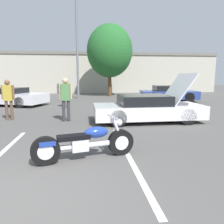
% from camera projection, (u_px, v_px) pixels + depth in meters
% --- Properties ---
extents(ground_plane, '(80.00, 80.00, 0.00)m').
position_uv_depth(ground_plane, '(8.00, 204.00, 3.17)').
color(ground_plane, '#514F4C').
extents(parking_stripe_middle, '(0.12, 4.82, 0.01)m').
position_uv_depth(parking_stripe_middle, '(128.00, 155.00, 5.14)').
color(parking_stripe_middle, white).
rests_on(parking_stripe_middle, ground).
extents(far_building, '(32.00, 4.20, 4.40)m').
position_uv_depth(far_building, '(76.00, 72.00, 25.24)').
color(far_building, '#B2AD9E').
rests_on(far_building, ground).
extents(light_pole, '(1.21, 0.28, 8.24)m').
position_uv_depth(light_pole, '(78.00, 42.00, 17.47)').
color(light_pole, slate).
rests_on(light_pole, ground).
extents(tree_background, '(4.12, 4.12, 6.45)m').
position_uv_depth(tree_background, '(110.00, 51.00, 19.74)').
color(tree_background, brown).
rests_on(tree_background, ground).
extents(motorcycle, '(2.27, 0.87, 0.94)m').
position_uv_depth(motorcycle, '(85.00, 143.00, 4.83)').
color(motorcycle, black).
rests_on(motorcycle, ground).
extents(show_car_hood_open, '(4.37, 1.86, 1.95)m').
position_uv_depth(show_car_hood_open, '(148.00, 108.00, 8.87)').
color(show_car_hood_open, silver).
rests_on(show_car_hood_open, ground).
extents(parked_car_mid_row, '(4.94, 3.48, 1.11)m').
position_uv_depth(parked_car_mid_row, '(9.00, 97.00, 13.84)').
color(parked_car_mid_row, silver).
rests_on(parked_car_mid_row, ground).
extents(parked_car_right_row, '(4.17, 2.17, 1.16)m').
position_uv_depth(parked_car_right_row, '(168.00, 94.00, 16.00)').
color(parked_car_right_row, navy).
rests_on(parked_car_right_row, ground).
extents(spectator_near_motorcycle, '(0.52, 0.23, 1.77)m').
position_uv_depth(spectator_near_motorcycle, '(66.00, 96.00, 8.83)').
color(spectator_near_motorcycle, '#333338').
rests_on(spectator_near_motorcycle, ground).
extents(spectator_by_show_car, '(0.52, 0.22, 1.66)m').
position_uv_depth(spectator_by_show_car, '(66.00, 91.00, 12.77)').
color(spectator_by_show_car, brown).
rests_on(spectator_by_show_car, ground).
extents(spectator_midground, '(0.52, 0.22, 1.70)m').
position_uv_depth(spectator_midground, '(8.00, 96.00, 9.09)').
color(spectator_midground, brown).
rests_on(spectator_midground, ground).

